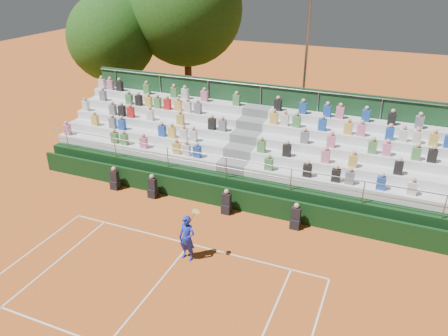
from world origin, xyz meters
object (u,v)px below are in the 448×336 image
at_px(tennis_player, 187,238).
at_px(floodlight_mast, 306,58).
at_px(tree_west, 112,38).
at_px(tree_east, 186,9).

distance_m(tennis_player, floodlight_mast, 14.26).
bearing_deg(tree_west, tennis_player, -47.01).
distance_m(tree_west, floodlight_mast, 12.97).
height_order(tree_west, tree_east, tree_east).
distance_m(tree_east, floodlight_mast, 9.19).
distance_m(tree_west, tree_east, 5.31).
bearing_deg(tennis_player, tree_east, 116.46).
bearing_deg(tree_east, tree_west, -147.26).
xyz_separation_m(tennis_player, tree_west, (-11.96, 12.83, 4.55)).
height_order(tree_west, floodlight_mast, floodlight_mast).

